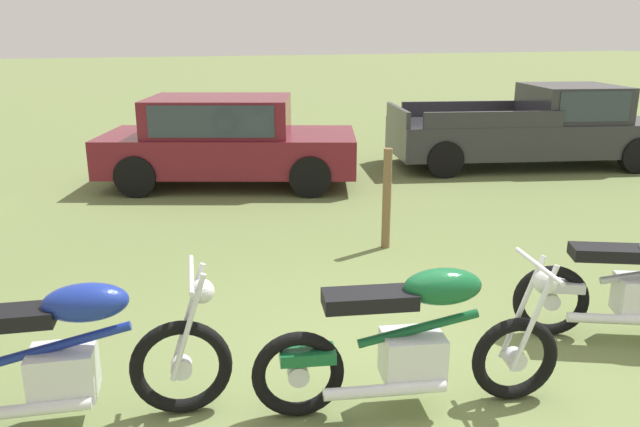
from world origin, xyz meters
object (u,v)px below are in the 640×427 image
object	(u,v)px
motorcycle_green	(414,341)
fence_post_wooden	(387,199)
pickup_truck_charcoal	(539,126)
car_burgundy	(226,136)
motorcycle_blue	(62,358)

from	to	relation	value
motorcycle_green	fence_post_wooden	distance (m)	3.26
fence_post_wooden	pickup_truck_charcoal	bearing A→B (deg)	35.53
car_burgundy	pickup_truck_charcoal	world-z (taller)	pickup_truck_charcoal
motorcycle_green	fence_post_wooden	size ratio (longest dim) A/B	1.76
motorcycle_green	fence_post_wooden	xyz separation A→B (m)	(1.21, 3.02, 0.10)
motorcycle_blue	motorcycle_green	size ratio (longest dim) A/B	1.04
motorcycle_green	car_burgundy	xyz separation A→B (m)	(0.06, 6.77, 0.30)
motorcycle_green	pickup_truck_charcoal	bearing A→B (deg)	58.66
motorcycle_green	pickup_truck_charcoal	xyz separation A→B (m)	(5.85, 6.34, 0.26)
fence_post_wooden	car_burgundy	bearing A→B (deg)	107.02
motorcycle_blue	car_burgundy	distance (m)	6.63
motorcycle_green	car_burgundy	size ratio (longest dim) A/B	0.47
motorcycle_green	pickup_truck_charcoal	world-z (taller)	pickup_truck_charcoal
fence_post_wooden	motorcycle_green	bearing A→B (deg)	-111.75
motorcycle_blue	fence_post_wooden	bearing A→B (deg)	43.86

